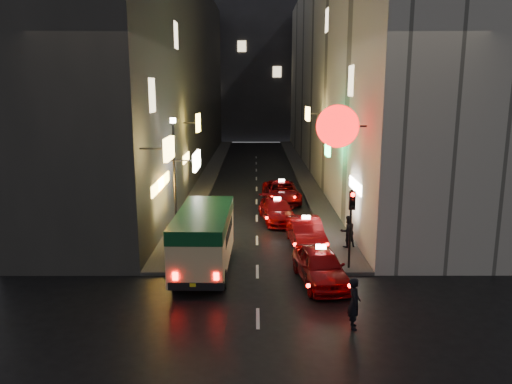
{
  "coord_description": "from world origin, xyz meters",
  "views": [
    {
      "loc": [
        -0.08,
        -12.05,
        7.89
      ],
      "look_at": [
        -0.05,
        13.0,
        2.6
      ],
      "focal_mm": 35.0,
      "sensor_mm": 36.0,
      "label": 1
    }
  ],
  "objects_px": {
    "taxi_near": "(320,263)",
    "pedestrian_crossing": "(354,300)",
    "traffic_light": "(351,212)",
    "minibus": "(204,234)",
    "lamp_post": "(175,170)"
  },
  "relations": [
    {
      "from": "taxi_near",
      "to": "minibus",
      "type": "bearing_deg",
      "value": 164.1
    },
    {
      "from": "traffic_light",
      "to": "taxi_near",
      "type": "bearing_deg",
      "value": -139.18
    },
    {
      "from": "pedestrian_crossing",
      "to": "traffic_light",
      "type": "relative_size",
      "value": 0.57
    },
    {
      "from": "taxi_near",
      "to": "pedestrian_crossing",
      "type": "distance_m",
      "value": 3.96
    },
    {
      "from": "traffic_light",
      "to": "lamp_post",
      "type": "height_order",
      "value": "lamp_post"
    },
    {
      "from": "minibus",
      "to": "lamp_post",
      "type": "height_order",
      "value": "lamp_post"
    },
    {
      "from": "minibus",
      "to": "lamp_post",
      "type": "distance_m",
      "value": 5.17
    },
    {
      "from": "minibus",
      "to": "traffic_light",
      "type": "distance_m",
      "value": 6.4
    },
    {
      "from": "traffic_light",
      "to": "lamp_post",
      "type": "xyz_separation_m",
      "value": [
        -8.2,
        4.53,
        1.04
      ]
    },
    {
      "from": "minibus",
      "to": "lamp_post",
      "type": "bearing_deg",
      "value": 113.33
    },
    {
      "from": "pedestrian_crossing",
      "to": "traffic_light",
      "type": "bearing_deg",
      "value": -6.21
    },
    {
      "from": "traffic_light",
      "to": "pedestrian_crossing",
      "type": "bearing_deg",
      "value": -98.93
    },
    {
      "from": "taxi_near",
      "to": "pedestrian_crossing",
      "type": "xyz_separation_m",
      "value": [
        0.62,
        -3.91,
        0.15
      ]
    },
    {
      "from": "taxi_near",
      "to": "traffic_light",
      "type": "relative_size",
      "value": 1.59
    },
    {
      "from": "taxi_near",
      "to": "pedestrian_crossing",
      "type": "height_order",
      "value": "pedestrian_crossing"
    }
  ]
}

